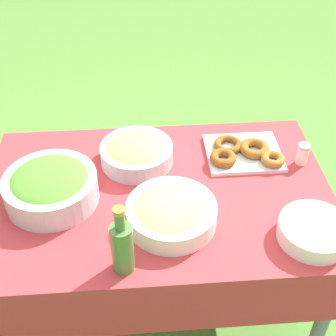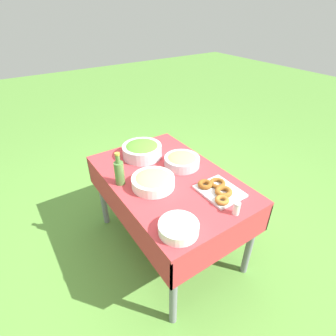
# 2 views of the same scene
# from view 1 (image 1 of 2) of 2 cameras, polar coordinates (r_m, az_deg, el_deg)

# --- Properties ---
(ground_plane) EXTENTS (14.00, 14.00, 0.00)m
(ground_plane) POSITION_cam_1_polar(r_m,az_deg,el_deg) (2.19, -0.90, -16.57)
(ground_plane) COLOR #568C38
(picnic_table) EXTENTS (1.22, 0.79, 0.71)m
(picnic_table) POSITION_cam_1_polar(r_m,az_deg,el_deg) (1.71, -1.10, -5.41)
(picnic_table) COLOR #B73338
(picnic_table) RESTS_ON ground_plane
(salad_bowl) EXTENTS (0.32, 0.32, 0.12)m
(salad_bowl) POSITION_cam_1_polar(r_m,az_deg,el_deg) (1.62, -14.12, -2.15)
(salad_bowl) COLOR silver
(salad_bowl) RESTS_ON picnic_table
(pasta_bowl) EXTENTS (0.29, 0.29, 0.09)m
(pasta_bowl) POSITION_cam_1_polar(r_m,az_deg,el_deg) (1.51, 0.41, -5.40)
(pasta_bowl) COLOR white
(pasta_bowl) RESTS_ON picnic_table
(donut_platter) EXTENTS (0.29, 0.24, 0.05)m
(donut_platter) POSITION_cam_1_polar(r_m,az_deg,el_deg) (1.80, 9.17, 1.91)
(donut_platter) COLOR silver
(donut_platter) RESTS_ON picnic_table
(plate_stack) EXTENTS (0.23, 0.23, 0.06)m
(plate_stack) POSITION_cam_1_polar(r_m,az_deg,el_deg) (1.54, 17.36, -7.37)
(plate_stack) COLOR white
(plate_stack) RESTS_ON picnic_table
(olive_oil_bottle) EXTENTS (0.07, 0.07, 0.24)m
(olive_oil_bottle) POSITION_cam_1_polar(r_m,az_deg,el_deg) (1.35, -5.62, -9.44)
(olive_oil_bottle) COLOR #4C7238
(olive_oil_bottle) RESTS_ON picnic_table
(bread_bowl) EXTENTS (0.27, 0.27, 0.09)m
(bread_bowl) POSITION_cam_1_polar(r_m,az_deg,el_deg) (1.74, -3.85, 1.95)
(bread_bowl) COLOR #B2B7BC
(bread_bowl) RESTS_ON picnic_table
(salt_shaker) EXTENTS (0.04, 0.04, 0.08)m
(salt_shaker) POSITION_cam_1_polar(r_m,az_deg,el_deg) (1.81, 16.09, 1.67)
(salt_shaker) COLOR white
(salt_shaker) RESTS_ON picnic_table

